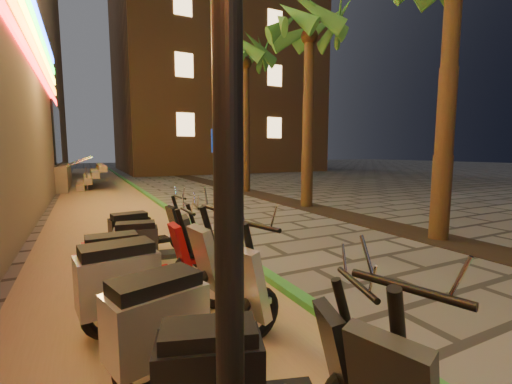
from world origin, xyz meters
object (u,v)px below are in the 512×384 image
pedestrian_sign (223,163)px  scooter_6 (146,279)px  scooter_5 (186,316)px  scooter_7 (133,261)px  scooter_8 (152,244)px  scooter_9 (143,231)px  scooter_4 (247,377)px

pedestrian_sign → scooter_6: 4.87m
pedestrian_sign → scooter_5: 5.64m
scooter_7 → pedestrian_sign: bearing=49.7°
scooter_6 → scooter_8: bearing=70.2°
pedestrian_sign → scooter_8: pedestrian_sign is taller
scooter_5 → scooter_7: scooter_5 is taller
scooter_5 → scooter_7: (-0.19, 1.88, -0.05)m
scooter_8 → scooter_9: 0.91m
pedestrian_sign → scooter_4: (-2.13, -5.89, -1.15)m
scooter_8 → scooter_9: bearing=97.7°
scooter_8 → scooter_7: bearing=-106.5°
scooter_4 → scooter_5: bearing=118.6°
pedestrian_sign → scooter_5: size_ratio=1.43×
scooter_6 → scooter_5: bearing=-87.7°
pedestrian_sign → scooter_8: bearing=-128.7°
scooter_7 → scooter_9: bearing=75.5°
pedestrian_sign → scooter_8: size_ratio=1.63×
scooter_4 → scooter_6: (-0.34, 1.83, 0.08)m
scooter_4 → scooter_8: 3.59m
pedestrian_sign → scooter_7: 4.17m
scooter_8 → scooter_9: (0.00, 0.91, 0.00)m
scooter_6 → scooter_9: size_ratio=1.18×
scooter_7 → scooter_8: scooter_7 is taller
pedestrian_sign → scooter_9: bearing=-142.7°
scooter_8 → pedestrian_sign: bearing=55.5°
scooter_4 → scooter_6: size_ratio=0.84×
scooter_4 → scooter_8: bearing=107.4°
scooter_6 → scooter_9: (0.37, 2.67, -0.09)m
scooter_4 → scooter_5: (-0.16, 0.86, 0.06)m
scooter_5 → scooter_9: 3.64m
pedestrian_sign → scooter_5: (-2.30, -5.03, -1.09)m
pedestrian_sign → scooter_4: pedestrian_sign is taller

